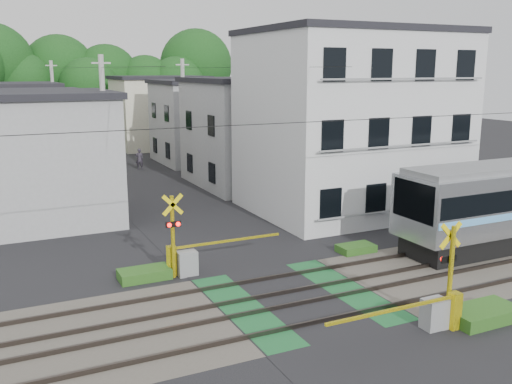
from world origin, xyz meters
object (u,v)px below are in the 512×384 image
pedestrian (139,159)px  crossing_signal_near (439,305)px  crossing_signal_far (184,256)px  apartment_block (350,122)px

pedestrian → crossing_signal_near: bearing=110.3°
crossing_signal_far → apartment_block: size_ratio=0.46×
crossing_signal_far → apartment_block: 13.14m
crossing_signal_near → crossing_signal_far: size_ratio=1.00×
crossing_signal_near → crossing_signal_far: (-5.17, 7.31, 0.00)m
apartment_block → crossing_signal_near: bearing=-114.2°
apartment_block → pedestrian: (-6.97, 16.88, -3.87)m
pedestrian → apartment_block: bearing=130.8°
crossing_signal_near → pedestrian: crossing_signal_near is taller
apartment_block → crossing_signal_far: bearing=-152.2°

